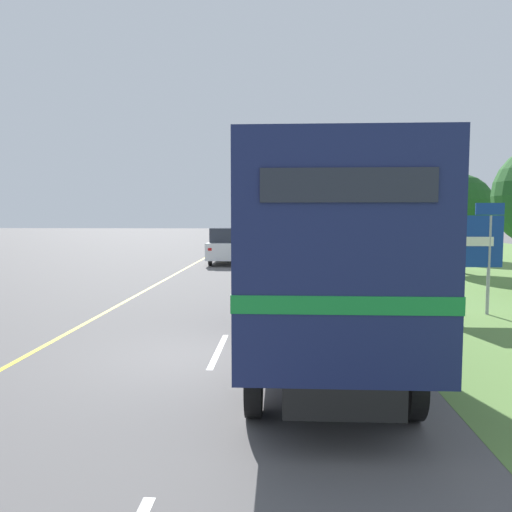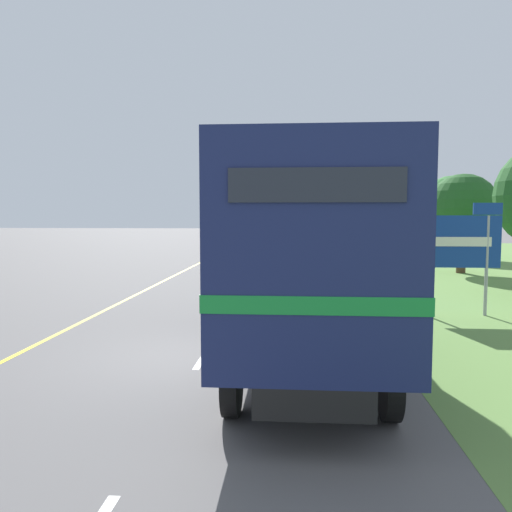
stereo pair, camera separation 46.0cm
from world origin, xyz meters
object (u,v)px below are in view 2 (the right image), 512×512
at_px(roadside_tree_mid, 463,209).
at_px(delineator_post, 392,302).
at_px(lead_car_silver_ahead, 294,238).
at_px(horse_trailer_truck, 306,254).
at_px(highway_sign, 458,244).
at_px(roadside_tree_far, 451,207).
at_px(lead_car_white, 230,246).

distance_m(roadside_tree_mid, delineator_post, 12.89).
relative_size(lead_car_silver_ahead, delineator_post, 4.34).
distance_m(lead_car_silver_ahead, roadside_tree_mid, 18.89).
bearing_deg(lead_car_silver_ahead, horse_trailer_truck, -89.67).
bearing_deg(highway_sign, lead_car_silver_ahead, 99.12).
bearing_deg(roadside_tree_far, horse_trailer_truck, -112.32).
distance_m(highway_sign, roadside_tree_far, 20.05).
xyz_separation_m(lead_car_white, roadside_tree_mid, (11.60, -3.99, 2.01)).
bearing_deg(highway_sign, roadside_tree_far, 73.52).
height_order(lead_car_white, delineator_post, lead_car_white).
xyz_separation_m(horse_trailer_truck, lead_car_white, (-3.84, 19.37, -1.01)).
height_order(horse_trailer_truck, roadside_tree_far, roadside_tree_far).
bearing_deg(lead_car_silver_ahead, highway_sign, -80.88).
distance_m(lead_car_white, roadside_tree_far, 14.71).
relative_size(horse_trailer_truck, lead_car_silver_ahead, 1.98).
distance_m(lead_car_silver_ahead, highway_sign, 27.84).
height_order(lead_car_white, lead_car_silver_ahead, lead_car_white).
distance_m(horse_trailer_truck, roadside_tree_mid, 17.25).
bearing_deg(roadside_tree_mid, highway_sign, -108.67).
xyz_separation_m(roadside_tree_far, delineator_post, (-7.59, -20.14, -2.79)).
xyz_separation_m(lead_car_white, delineator_post, (6.15, -15.40, -0.52)).
height_order(horse_trailer_truck, lead_car_silver_ahead, horse_trailer_truck).
bearing_deg(roadside_tree_mid, delineator_post, -115.51).
xyz_separation_m(highway_sign, roadside_tree_mid, (3.53, 10.46, 1.07)).
height_order(lead_car_silver_ahead, roadside_tree_far, roadside_tree_far).
bearing_deg(delineator_post, roadside_tree_mid, 64.49).
bearing_deg(lead_car_white, horse_trailer_truck, -78.78).
height_order(roadside_tree_far, delineator_post, roadside_tree_far).
relative_size(lead_car_silver_ahead, roadside_tree_far, 0.78).
height_order(lead_car_silver_ahead, roadside_tree_mid, roadside_tree_mid).
height_order(lead_car_white, roadside_tree_far, roadside_tree_far).
height_order(lead_car_silver_ahead, highway_sign, highway_sign).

